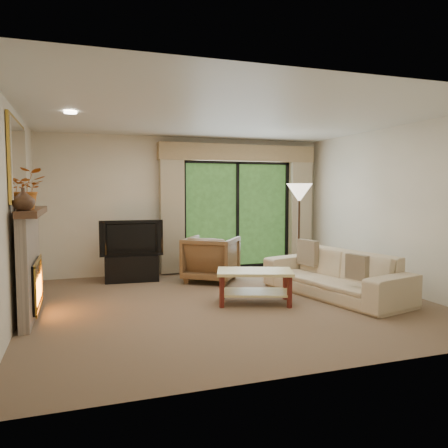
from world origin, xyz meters
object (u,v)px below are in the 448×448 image
object	(u,v)px
sofa	(334,274)
coffee_table	(255,287)
armchair	(211,259)
media_console	(132,268)

from	to	relation	value
sofa	coffee_table	xyz separation A→B (m)	(-1.30, -0.01, -0.10)
armchair	coffee_table	world-z (taller)	armchair
coffee_table	sofa	bearing A→B (deg)	19.97
media_console	sofa	distance (m)	3.46
armchair	coffee_table	bearing A→B (deg)	129.95
media_console	sofa	xyz separation A→B (m)	(2.76, -2.08, 0.11)
armchair	coffee_table	distance (m)	1.64
media_console	coffee_table	world-z (taller)	coffee_table
media_console	sofa	bearing A→B (deg)	-32.78
sofa	armchair	bearing A→B (deg)	-152.07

